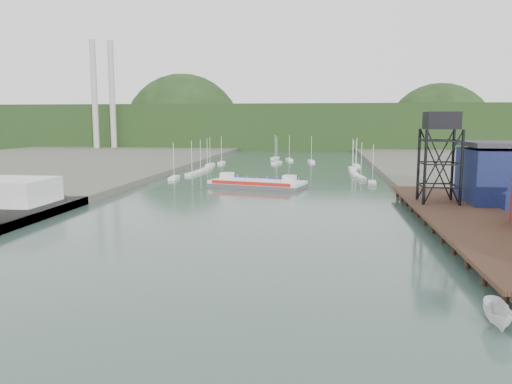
# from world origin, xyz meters

# --- Properties ---
(ground) EXTENTS (600.00, 600.00, 0.00)m
(ground) POSITION_xyz_m (0.00, 0.00, 0.00)
(ground) COLOR #283F3A
(ground) RESTS_ON ground
(east_pier) EXTENTS (14.00, 70.00, 2.45)m
(east_pier) POSITION_xyz_m (37.00, 45.00, 1.90)
(east_pier) COLOR black
(east_pier) RESTS_ON ground
(white_shed) EXTENTS (18.00, 12.00, 4.50)m
(white_shed) POSITION_xyz_m (-44.00, 50.00, 3.85)
(white_shed) COLOR silver
(white_shed) RESTS_ON west_quay
(lift_tower) EXTENTS (6.50, 6.50, 16.00)m
(lift_tower) POSITION_xyz_m (35.00, 58.00, 15.65)
(lift_tower) COLOR black
(lift_tower) RESTS_ON east_pier
(marina_sailboats) EXTENTS (57.71, 92.65, 0.90)m
(marina_sailboats) POSITION_xyz_m (0.08, 138.46, 0.35)
(marina_sailboats) COLOR silver
(marina_sailboats) RESTS_ON ground
(smokestacks) EXTENTS (11.20, 8.20, 60.00)m
(smokestacks) POSITION_xyz_m (-106.00, 232.50, 30.00)
(smokestacks) COLOR #A8A8A3
(smokestacks) RESTS_ON ground
(distant_hills) EXTENTS (500.00, 120.00, 80.00)m
(distant_hills) POSITION_xyz_m (-3.98, 301.35, 10.38)
(distant_hills) COLOR black
(distant_hills) RESTS_ON ground
(chain_ferry) EXTENTS (25.13, 15.09, 3.39)m
(chain_ferry) POSITION_xyz_m (-1.66, 89.90, 0.97)
(chain_ferry) COLOR #4C4C4F
(chain_ferry) RESTS_ON ground
(motorboat) EXTENTS (2.60, 5.48, 2.04)m
(motorboat) POSITION_xyz_m (28.81, 7.26, 1.02)
(motorboat) COLOR silver
(motorboat) RESTS_ON ground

